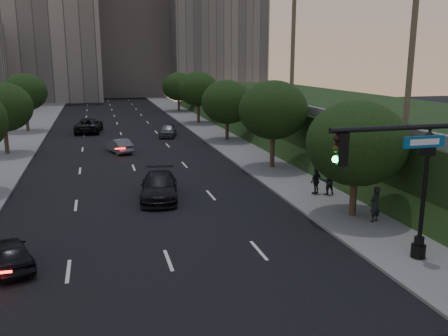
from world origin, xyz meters
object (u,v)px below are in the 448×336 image
object	(u,v)px
pedestrian_b	(328,181)
sedan_near_left	(9,253)
sedan_far_right	(168,130)
pedestrian_c	(316,181)
pedestrian_a	(375,204)
sedan_mid_left	(119,146)
sedan_near_right	(159,186)
sedan_far_left	(89,125)
street_lamp	(423,200)

from	to	relation	value
pedestrian_b	sedan_near_left	bearing A→B (deg)	16.24
sedan_far_right	pedestrian_c	bearing A→B (deg)	-63.26
sedan_far_right	pedestrian_a	xyz separation A→B (m)	(5.93, -30.76, 0.37)
sedan_mid_left	sedan_near_right	bearing A→B (deg)	77.36
sedan_near_left	sedan_far_left	size ratio (longest dim) A/B	0.63
pedestrian_a	sedan_far_left	bearing A→B (deg)	-91.64
sedan_near_left	pedestrian_a	distance (m)	17.12
sedan_near_left	pedestrian_b	distance (m)	18.15
sedan_far_left	sedan_near_left	bearing A→B (deg)	92.29
sedan_far_right	pedestrian_b	xyz separation A→B (m)	(5.97, -25.55, 0.31)
sedan_mid_left	sedan_far_right	xyz separation A→B (m)	(5.62, 7.83, 0.06)
street_lamp	sedan_near_left	size ratio (longest dim) A/B	1.51
sedan_near_left	sedan_mid_left	size ratio (longest dim) A/B	0.96
sedan_near_right	pedestrian_c	world-z (taller)	pedestrian_c
pedestrian_b	pedestrian_c	size ratio (longest dim) A/B	1.05
sedan_mid_left	sedan_far_left	world-z (taller)	sedan_far_left
street_lamp	sedan_near_left	bearing A→B (deg)	167.42
sedan_near_right	sedan_far_right	bearing A→B (deg)	88.59
sedan_near_left	sedan_far_left	distance (m)	37.09
pedestrian_b	pedestrian_c	distance (m)	0.69
street_lamp	sedan_mid_left	size ratio (longest dim) A/B	1.45
sedan_far_left	pedestrian_a	bearing A→B (deg)	118.17
sedan_near_left	pedestrian_b	world-z (taller)	pedestrian_b
pedestrian_c	street_lamp	bearing A→B (deg)	62.22
sedan_near_right	pedestrian_b	world-z (taller)	pedestrian_b
sedan_mid_left	sedan_near_right	xyz separation A→B (m)	(1.58, -15.50, 0.13)
sedan_far_right	sedan_near_left	bearing A→B (deg)	-94.70
street_lamp	sedan_near_right	bearing A→B (deg)	128.04
street_lamp	pedestrian_c	bearing A→B (deg)	89.34
street_lamp	sedan_far_left	xyz separation A→B (m)	(-13.55, 40.64, -1.82)
pedestrian_b	sedan_far_left	bearing A→B (deg)	-68.19
street_lamp	sedan_far_left	bearing A→B (deg)	108.44
sedan_mid_left	sedan_near_left	bearing A→B (deg)	58.34
sedan_mid_left	sedan_near_right	distance (m)	15.58
sedan_near_left	pedestrian_c	distance (m)	17.64
sedan_near_left	sedan_far_right	size ratio (longest dim) A/B	0.91
sedan_near_right	sedan_near_left	bearing A→B (deg)	-122.68
pedestrian_c	sedan_near_left	bearing A→B (deg)	-6.42
sedan_far_right	pedestrian_c	xyz separation A→B (m)	(5.34, -25.27, 0.27)
sedan_far_left	sedan_near_right	bearing A→B (deg)	105.16
street_lamp	sedan_near_right	distance (m)	15.14
street_lamp	sedan_near_left	xyz separation A→B (m)	(-16.39, 3.66, -2.00)
pedestrian_a	pedestrian_c	world-z (taller)	pedestrian_a
sedan_far_right	sedan_far_left	bearing A→B (deg)	161.52
street_lamp	sedan_mid_left	distance (m)	29.47
street_lamp	pedestrian_a	xyz separation A→B (m)	(0.71, 4.41, -1.57)
sedan_near_left	sedan_far_left	xyz separation A→B (m)	(2.84, 36.98, 0.18)
street_lamp	sedan_near_right	world-z (taller)	street_lamp
street_lamp	pedestrian_b	bearing A→B (deg)	85.56
sedan_near_right	pedestrian_c	xyz separation A→B (m)	(9.37, -1.94, 0.20)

